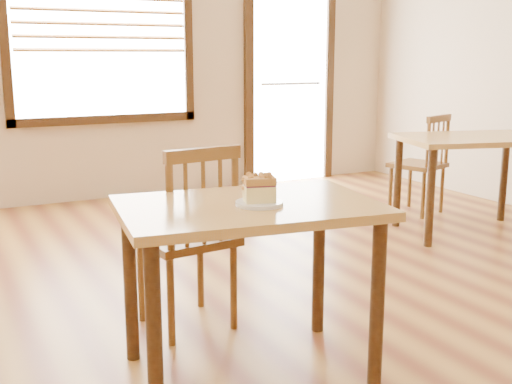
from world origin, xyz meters
TOP-DOWN VIEW (x-y plane):
  - window_right at (0.30, 3.97)m, footprint 1.76×0.10m
  - entry_door at (2.30, 3.98)m, footprint 1.08×0.06m
  - cafe_table_main at (-0.06, 0.28)m, footprint 1.14×0.84m
  - cafe_chair_main at (-0.11, 0.82)m, footprint 0.47×0.47m
  - cafe_table_second at (2.45, 1.50)m, footprint 1.23×0.99m
  - cafe_chair_second at (2.54, 2.14)m, footprint 0.50×0.50m
  - plate at (-0.03, 0.23)m, footprint 0.20×0.20m
  - cake_slice at (-0.03, 0.23)m, footprint 0.15×0.13m

SIDE VIEW (x-z plane):
  - cafe_chair_second at x=2.54m, z-range 0.00..0.87m
  - cafe_chair_main at x=-0.11m, z-range 0.00..0.95m
  - cafe_table_main at x=-0.06m, z-range 0.26..1.01m
  - cafe_table_second at x=2.45m, z-range 0.26..1.01m
  - plate at x=-0.03m, z-range 0.75..0.77m
  - cake_slice at x=-0.03m, z-range 0.76..0.88m
  - entry_door at x=2.30m, z-range 0.05..2.34m
  - window_right at x=0.30m, z-range 0.83..2.79m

